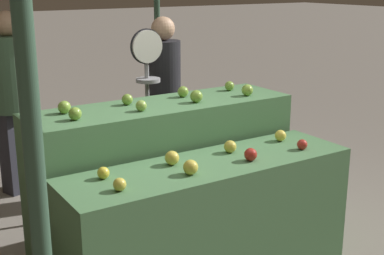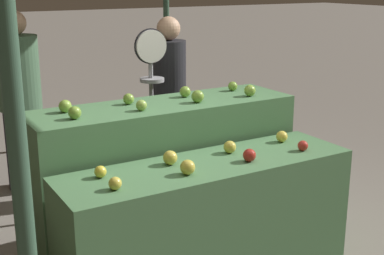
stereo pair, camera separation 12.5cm
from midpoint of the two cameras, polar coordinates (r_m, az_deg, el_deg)
display_counter_front at (r=3.49m, az=2.79°, el=-10.08°), size 1.92×0.55×0.81m
display_counter_back at (r=3.91m, az=-2.03°, el=-5.07°), size 1.92×0.55×1.07m
apple_front_0 at (r=2.93m, az=-7.00°, el=-5.95°), size 0.07×0.07×0.07m
apple_front_1 at (r=3.13m, az=0.67°, el=-4.26°), size 0.09×0.09×0.09m
apple_front_2 at (r=3.37m, az=7.20°, el=-2.95°), size 0.08×0.08×0.08m
apple_front_3 at (r=3.64m, az=12.70°, el=-1.91°), size 0.07×0.07×0.07m
apple_front_4 at (r=3.12m, az=-8.62°, el=-4.70°), size 0.07×0.07×0.07m
apple_front_5 at (r=3.29m, az=-1.26°, el=-3.24°), size 0.09×0.09×0.09m
apple_front_6 at (r=3.52m, az=5.07°, el=-2.09°), size 0.08×0.08×0.08m
apple_front_7 at (r=3.80m, az=10.49°, el=-0.95°), size 0.08×0.08×0.08m
apple_back_0 at (r=3.39m, az=-11.38°, el=1.55°), size 0.08×0.08×0.08m
apple_back_1 at (r=3.55m, az=-4.42°, el=2.37°), size 0.07×0.07×0.07m
apple_back_2 at (r=3.77m, az=1.56°, el=3.33°), size 0.09×0.09×0.09m
apple_back_3 at (r=4.01m, az=7.08°, el=3.93°), size 0.09×0.09×0.09m
apple_back_4 at (r=3.57m, az=-12.41°, el=2.23°), size 0.08×0.08×0.08m
apple_back_5 at (r=3.74m, az=-5.84°, el=3.04°), size 0.08×0.08×0.08m
apple_back_6 at (r=3.95m, az=0.17°, el=3.84°), size 0.08×0.08×0.08m
apple_back_7 at (r=4.19m, az=5.22°, el=4.41°), size 0.07×0.07×0.07m
produce_scale at (r=4.38m, az=-3.52°, el=5.07°), size 0.28×0.20×1.53m
person_vendor_at_scale at (r=4.84m, az=-1.71°, el=3.91°), size 0.37×0.37×1.60m
person_customer_left at (r=5.04m, az=-17.25°, el=3.84°), size 0.49×0.49×1.65m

